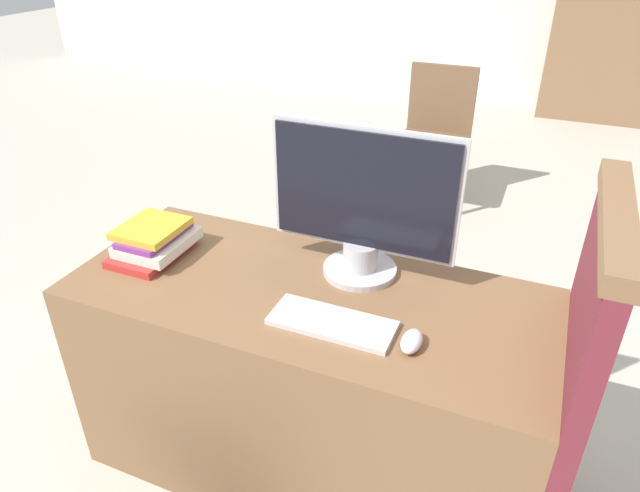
{
  "coord_description": "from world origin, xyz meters",
  "views": [
    {
      "loc": [
        0.59,
        -0.98,
        1.73
      ],
      "look_at": [
        0.06,
        0.29,
        0.93
      ],
      "focal_mm": 32.0,
      "sensor_mm": 36.0,
      "label": 1
    }
  ],
  "objects_px": {
    "book_stack": "(154,241)",
    "monitor": "(362,206)",
    "far_chair": "(435,129)",
    "mouse": "(412,341)",
    "keyboard": "(332,323)"
  },
  "relations": [
    {
      "from": "book_stack",
      "to": "monitor",
      "type": "bearing_deg",
      "value": 13.58
    },
    {
      "from": "far_chair",
      "to": "monitor",
      "type": "bearing_deg",
      "value": -31.78
    },
    {
      "from": "far_chair",
      "to": "mouse",
      "type": "bearing_deg",
      "value": -27.04
    },
    {
      "from": "mouse",
      "to": "far_chair",
      "type": "distance_m",
      "value": 2.59
    },
    {
      "from": "book_stack",
      "to": "far_chair",
      "type": "relative_size",
      "value": 0.3
    },
    {
      "from": "monitor",
      "to": "far_chair",
      "type": "height_order",
      "value": "monitor"
    },
    {
      "from": "keyboard",
      "to": "book_stack",
      "type": "height_order",
      "value": "book_stack"
    },
    {
      "from": "monitor",
      "to": "mouse",
      "type": "distance_m",
      "value": 0.44
    },
    {
      "from": "mouse",
      "to": "book_stack",
      "type": "height_order",
      "value": "book_stack"
    },
    {
      "from": "mouse",
      "to": "book_stack",
      "type": "xyz_separation_m",
      "value": [
        -0.91,
        0.13,
        0.03
      ]
    },
    {
      "from": "book_stack",
      "to": "far_chair",
      "type": "height_order",
      "value": "far_chair"
    },
    {
      "from": "mouse",
      "to": "far_chair",
      "type": "height_order",
      "value": "far_chair"
    },
    {
      "from": "monitor",
      "to": "keyboard",
      "type": "height_order",
      "value": "monitor"
    },
    {
      "from": "monitor",
      "to": "keyboard",
      "type": "relative_size",
      "value": 1.66
    },
    {
      "from": "far_chair",
      "to": "book_stack",
      "type": "bearing_deg",
      "value": -48.01
    }
  ]
}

